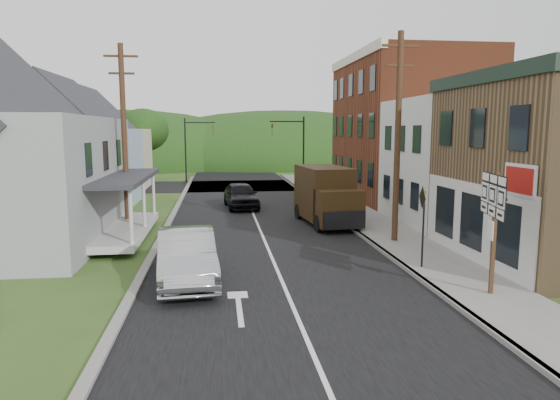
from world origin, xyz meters
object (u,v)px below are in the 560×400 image
object	(u,v)px
delivery_van	(326,196)
route_sign_cluster	(493,215)
warning_sign	(423,216)
silver_sedan	(187,257)
dark_sedan	(241,195)

from	to	relation	value
delivery_van	route_sign_cluster	bearing A→B (deg)	-84.77
route_sign_cluster	warning_sign	distance (m)	3.15
route_sign_cluster	warning_sign	world-z (taller)	route_sign_cluster
silver_sedan	route_sign_cluster	bearing A→B (deg)	-22.13
silver_sedan	delivery_van	bearing A→B (deg)	48.80
silver_sedan	warning_sign	xyz separation A→B (m)	(8.12, 0.29, 1.14)
delivery_van	warning_sign	size ratio (longest dim) A/B	1.94
silver_sedan	dark_sedan	world-z (taller)	silver_sedan
dark_sedan	route_sign_cluster	world-z (taller)	route_sign_cluster
warning_sign	delivery_van	bearing A→B (deg)	106.38
silver_sedan	warning_sign	distance (m)	8.20
delivery_van	route_sign_cluster	distance (m)	12.19
dark_sedan	warning_sign	bearing A→B (deg)	-74.64
silver_sedan	dark_sedan	size ratio (longest dim) A/B	1.09
silver_sedan	route_sign_cluster	xyz separation A→B (m)	(8.96, -2.70, 1.64)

